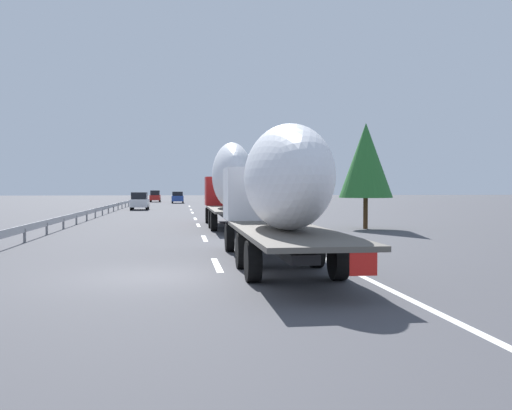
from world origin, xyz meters
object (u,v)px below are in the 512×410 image
object	(u,v)px
car_blue_sedan	(178,197)
car_red_compact	(155,196)
car_white_van	(140,201)
road_sign	(244,190)
truck_lead	(230,181)
truck_trailing	(279,188)

from	to	relation	value
car_blue_sedan	car_red_compact	distance (m)	8.96
car_red_compact	car_white_van	bearing A→B (deg)	179.81
car_blue_sedan	road_sign	bearing A→B (deg)	-169.62
truck_lead	car_white_van	bearing A→B (deg)	14.18
truck_lead	car_red_compact	xyz separation A→B (m)	(63.91, 7.20, -1.77)
truck_lead	car_blue_sedan	xyz separation A→B (m)	(55.80, 3.39, -1.83)
car_red_compact	road_sign	distance (m)	44.77
truck_lead	road_sign	size ratio (longest dim) A/B	4.19
truck_trailing	road_sign	world-z (taller)	truck_trailing
car_blue_sedan	car_red_compact	xyz separation A→B (m)	(8.12, 3.80, 0.05)
car_blue_sedan	car_white_van	distance (m)	27.15
truck_lead	car_white_van	size ratio (longest dim) A/B	3.24
truck_lead	road_sign	distance (m)	20.60
car_blue_sedan	car_red_compact	size ratio (longest dim) A/B	1.09
car_white_van	car_red_compact	xyz separation A→B (m)	(34.98, -0.11, 0.02)
car_white_van	car_red_compact	world-z (taller)	car_red_compact
car_red_compact	road_sign	size ratio (longest dim) A/B	1.37
car_red_compact	truck_lead	bearing A→B (deg)	-173.58
car_white_van	road_sign	distance (m)	13.55
truck_trailing	road_sign	distance (m)	37.22
car_blue_sedan	road_sign	size ratio (longest dim) A/B	1.50
truck_trailing	car_red_compact	bearing A→B (deg)	5.10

